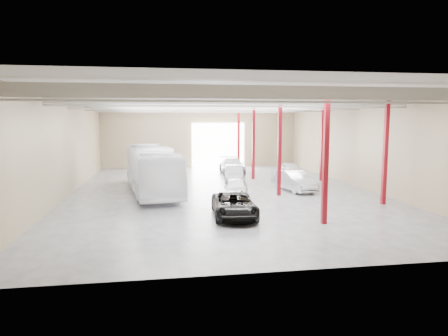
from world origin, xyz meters
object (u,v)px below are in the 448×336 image
object	(u,v)px
car_row_c	(232,166)
car_right_near	(294,181)
car_row_a	(236,189)
coach_bus	(151,169)
car_row_b	(234,174)
black_sedan	(234,205)
car_right_far	(291,170)

from	to	relation	value
car_row_c	car_right_near	bearing A→B (deg)	-70.77
car_row_a	car_row_c	xyz separation A→B (m)	(1.95, 12.40, 0.10)
coach_bus	car_row_b	xyz separation A→B (m)	(6.95, 3.72, -0.99)
car_row_b	black_sedan	bearing A→B (deg)	-90.14
car_row_a	car_right_far	xyz separation A→B (m)	(6.70, 8.39, 0.06)
black_sedan	car_right_near	world-z (taller)	car_right_near
coach_bus	black_sedan	bearing A→B (deg)	-69.85
car_row_a	car_row_b	xyz separation A→B (m)	(1.20, 7.20, 0.04)
car_row_a	coach_bus	bearing A→B (deg)	162.05
coach_bus	car_row_c	xyz separation A→B (m)	(7.69, 8.92, -0.92)
car_row_b	car_row_c	size ratio (longest dim) A/B	0.81
coach_bus	car_right_far	distance (m)	13.42
black_sedan	car_row_c	distance (m)	17.86
car_row_b	car_right_near	xyz separation A→B (m)	(3.75, -4.88, 0.04)
coach_bus	car_row_b	distance (m)	7.94
coach_bus	car_right_near	bearing A→B (deg)	-14.25
car_row_a	car_right_far	distance (m)	10.74
car_row_a	car_right_near	world-z (taller)	car_right_near
car_row_c	car_right_near	world-z (taller)	car_row_c
car_right_near	black_sedan	bearing A→B (deg)	-140.04
black_sedan	car_right_far	xyz separation A→B (m)	(7.80, 13.59, 0.06)
car_right_near	car_right_far	bearing A→B (deg)	62.71
car_row_c	car_right_near	xyz separation A→B (m)	(3.01, -10.08, -0.02)
car_row_c	car_right_far	world-z (taller)	car_row_c
car_right_far	coach_bus	bearing A→B (deg)	-152.73
car_right_near	car_right_far	xyz separation A→B (m)	(1.75, 6.07, -0.02)
car_row_c	car_right_far	size ratio (longest dim) A/B	1.24
car_right_far	black_sedan	bearing A→B (deg)	-114.09
car_row_c	black_sedan	bearing A→B (deg)	-97.19
car_row_b	car_row_c	bearing A→B (deg)	92.23
coach_bus	car_right_near	xyz separation A→B (m)	(10.70, -1.16, -0.95)
coach_bus	car_row_a	size ratio (longest dim) A/B	3.07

